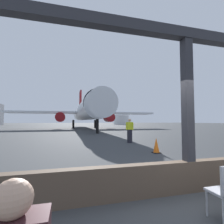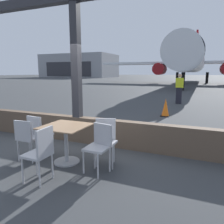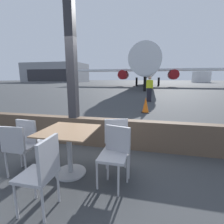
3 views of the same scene
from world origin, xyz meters
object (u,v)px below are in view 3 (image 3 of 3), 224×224
object	(u,v)px
dining_table	(69,147)
distant_hangar	(56,73)
cafe_chair_window_right	(18,145)
ground_crew_worker	(149,89)
cafe_chair_side_extra	(115,150)
airplane	(148,68)
cafe_chair_aisle_right	(117,141)
cafe_chair_aisle_left	(42,169)
traffic_cone	(146,105)
fuel_storage_tank	(201,77)
cafe_chair_window_left	(32,138)

from	to	relation	value
dining_table	distant_hangar	world-z (taller)	distant_hangar
cafe_chair_window_right	distant_hangar	distance (m)	77.98
ground_crew_worker	dining_table	bearing A→B (deg)	-97.20
cafe_chair_side_extra	distant_hangar	distance (m)	78.66
cafe_chair_window_right	airplane	world-z (taller)	airplane
cafe_chair_aisle_right	airplane	world-z (taller)	airplane
cafe_chair_aisle_left	traffic_cone	bearing A→B (deg)	81.09
fuel_storage_tank	dining_table	bearing A→B (deg)	-106.21
distant_hangar	fuel_storage_tank	xyz separation A→B (m)	(61.80, 6.82, -1.88)
cafe_chair_window_left	airplane	world-z (taller)	airplane
airplane	traffic_cone	distance (m)	27.79
distant_hangar	cafe_chair_aisle_right	bearing A→B (deg)	-58.28
dining_table	ground_crew_worker	world-z (taller)	ground_crew_worker
cafe_chair_aisle_left	cafe_chair_window_right	bearing A→B (deg)	146.10
distant_hangar	cafe_chair_aisle_left	bearing A→B (deg)	-59.10
cafe_chair_window_right	ground_crew_worker	xyz separation A→B (m)	(1.98, 9.79, 0.37)
airplane	distant_hangar	xyz separation A→B (m)	(-40.95, 33.67, 0.43)
dining_table	distant_hangar	size ratio (longest dim) A/B	0.03
cafe_chair_side_extra	traffic_cone	xyz separation A→B (m)	(0.29, 5.65, -0.18)
dining_table	cafe_chair_aisle_right	bearing A→B (deg)	18.40
cafe_chair_aisle_right	ground_crew_worker	distance (m)	9.30
cafe_chair_window_right	traffic_cone	distance (m)	6.10
dining_table	cafe_chair_side_extra	distance (m)	0.81
cafe_chair_window_left	cafe_chair_side_extra	xyz separation A→B (m)	(1.59, -0.18, 0.01)
cafe_chair_window_right	cafe_chair_aisle_left	size ratio (longest dim) A/B	0.93
cafe_chair_window_left	airplane	xyz separation A→B (m)	(1.34, 33.06, 3.10)
cafe_chair_aisle_left	fuel_storage_tank	xyz separation A→B (m)	(21.32, 74.47, 1.63)
cafe_chair_window_left	traffic_cone	bearing A→B (deg)	71.09
cafe_chair_aisle_right	fuel_storage_tank	world-z (taller)	fuel_storage_tank
cafe_chair_aisle_left	ground_crew_worker	bearing A→B (deg)	83.83
dining_table	fuel_storage_tank	xyz separation A→B (m)	(21.41, 73.64, 1.71)
airplane	fuel_storage_tank	bearing A→B (deg)	62.75
dining_table	cafe_chair_window_right	xyz separation A→B (m)	(-0.77, -0.25, 0.06)
dining_table	cafe_chair_side_extra	world-z (taller)	cafe_chair_side_extra
distant_hangar	traffic_cone	bearing A→B (deg)	-55.90
cafe_chair_aisle_right	airplane	distance (m)	33.05
ground_crew_worker	distant_hangar	size ratio (longest dim) A/B	0.07
cafe_chair_side_extra	fuel_storage_tank	xyz separation A→B (m)	(20.61, 73.74, 1.64)
ground_crew_worker	cafe_chair_aisle_left	bearing A→B (deg)	-96.17
traffic_cone	dining_table	bearing A→B (deg)	-101.06
cafe_chair_window_right	distant_hangar	size ratio (longest dim) A/B	0.03
cafe_chair_window_left	ground_crew_worker	world-z (taller)	ground_crew_worker
ground_crew_worker	cafe_chair_window_right	bearing A→B (deg)	-101.43
cafe_chair_window_left	traffic_cone	world-z (taller)	cafe_chair_window_left
dining_table	cafe_chair_aisle_left	bearing A→B (deg)	-84.12
cafe_chair_window_right	fuel_storage_tank	xyz separation A→B (m)	(22.18, 73.89, 1.65)
cafe_chair_aisle_left	dining_table	bearing A→B (deg)	95.88
cafe_chair_window_right	ground_crew_worker	world-z (taller)	ground_crew_worker
traffic_cone	cafe_chair_aisle_right	bearing A→B (deg)	-93.58
cafe_chair_aisle_right	cafe_chair_side_extra	distance (m)	0.35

